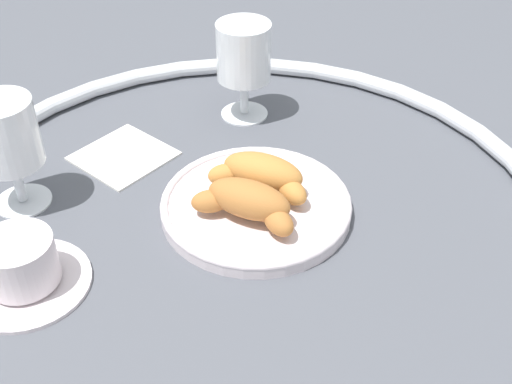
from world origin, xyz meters
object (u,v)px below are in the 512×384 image
object	(u,v)px
pastry_plate	(256,205)
folded_napkin	(123,155)
croissant_small	(248,202)
croissant_large	(262,174)
coffee_cup_near	(20,267)
juice_glass_left	(7,135)
juice_glass_right	(244,57)

from	to	relation	value
pastry_plate	folded_napkin	world-z (taller)	pastry_plate
pastry_plate	croissant_small	size ratio (longest dim) A/B	1.74
croissant_large	coffee_cup_near	world-z (taller)	same
juice_glass_left	folded_napkin	distance (m)	0.17
coffee_cup_near	folded_napkin	xyz separation A→B (m)	(-0.04, -0.24, -0.02)
croissant_small	juice_glass_left	xyz separation A→B (m)	(0.28, -0.02, 0.06)
coffee_cup_near	juice_glass_left	world-z (taller)	juice_glass_left
croissant_small	juice_glass_right	distance (m)	0.26
juice_glass_right	coffee_cup_near	bearing A→B (deg)	63.35
pastry_plate	croissant_large	distance (m)	0.04
folded_napkin	juice_glass_left	bearing A→B (deg)	47.38
croissant_small	juice_glass_right	world-z (taller)	juice_glass_right
pastry_plate	croissant_small	xyz separation A→B (m)	(0.01, 0.03, 0.03)
croissant_small	coffee_cup_near	distance (m)	0.25
juice_glass_left	juice_glass_right	distance (m)	0.33
croissant_large	folded_napkin	bearing A→B (deg)	-19.59
coffee_cup_near	juice_glass_right	xyz separation A→B (m)	(-0.18, -0.37, 0.07)
juice_glass_right	croissant_small	bearing A→B (deg)	98.44
croissant_small	croissant_large	bearing A→B (deg)	-100.57
croissant_large	juice_glass_left	distance (m)	0.29
juice_glass_right	pastry_plate	bearing A→B (deg)	101.10
pastry_plate	juice_glass_left	xyz separation A→B (m)	(0.28, 0.01, 0.08)
juice_glass_left	juice_glass_right	world-z (taller)	same
pastry_plate	coffee_cup_near	bearing A→B (deg)	33.04
folded_napkin	croissant_large	bearing A→B (deg)	160.41
croissant_small	coffee_cup_near	xyz separation A→B (m)	(0.22, 0.12, -0.01)
croissant_small	coffee_cup_near	bearing A→B (deg)	28.00
juice_glass_left	juice_glass_right	xyz separation A→B (m)	(-0.24, -0.23, -0.00)
croissant_small	juice_glass_left	world-z (taller)	juice_glass_left
juice_glass_left	juice_glass_right	size ratio (longest dim) A/B	1.00
croissant_large	juice_glass_right	size ratio (longest dim) A/B	0.94
croissant_large	juice_glass_right	distance (m)	0.21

